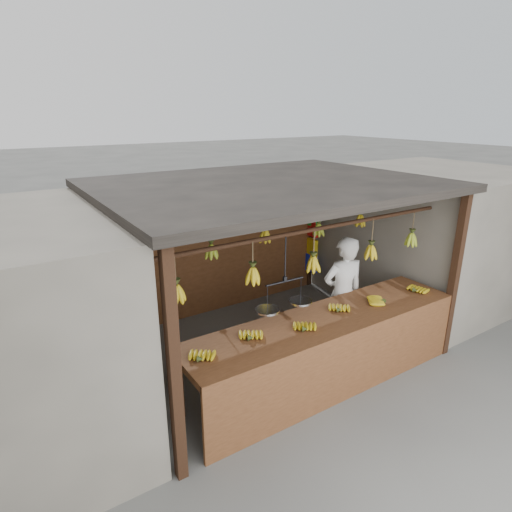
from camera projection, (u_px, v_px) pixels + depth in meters
ground at (267, 346)px, 6.25m from camera, size 80.00×80.00×0.00m
stall at (255, 209)px, 5.87m from camera, size 4.30×3.30×2.40m
neighbor_right at (432, 233)px, 7.73m from camera, size 3.00×3.00×2.30m
counter at (333, 336)px, 5.09m from camera, size 3.74×0.85×0.96m
hanging_bananas at (267, 240)px, 5.72m from camera, size 3.60×2.24×0.38m
balance_scale at (284, 302)px, 4.83m from camera, size 0.72×0.28×0.85m
vendor at (342, 294)px, 5.94m from camera, size 0.68×0.52×1.67m
bag_bundles at (312, 239)px, 8.01m from camera, size 0.08×0.26×1.24m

